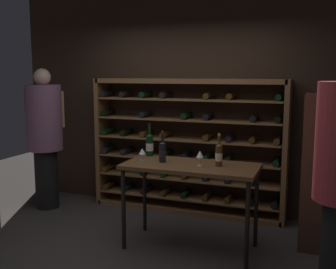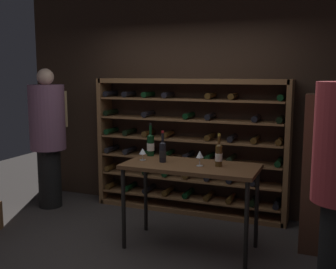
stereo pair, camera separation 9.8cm
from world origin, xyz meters
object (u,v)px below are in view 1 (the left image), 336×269
Objects in this scene: person_guest_khaki at (45,133)px; wine_glass_stemmed_center at (200,155)px; wine_bottle_red_label at (162,151)px; wine_bottle_green_slim at (219,154)px; display_cabinet at (324,173)px; tasting_table at (191,173)px; wine_rack at (186,148)px; wine_bottle_black_capsule at (150,144)px; wine_glass_stemmed_left at (142,152)px.

person_guest_khaki is 2.43m from wine_glass_stemmed_center.
wine_bottle_red_label is at bearing 176.06° from wine_glass_stemmed_center.
wine_bottle_green_slim is at bearing 113.97° from person_guest_khaki.
wine_bottle_green_slim is (2.54, -0.54, -0.02)m from person_guest_khaki.
wine_bottle_red_label is at bearing -164.24° from display_cabinet.
wine_glass_stemmed_center is at bearing -13.90° from tasting_table.
tasting_table is 8.90× the size of wine_glass_stemmed_center.
tasting_table is 4.17× the size of wine_bottle_red_label.
wine_rack reaches higher than wine_bottle_red_label.
display_cabinet is 4.92× the size of wine_bottle_green_slim.
person_guest_khaki is 5.71× the size of wine_bottle_red_label.
wine_rack is at bearing 110.47° from tasting_table.
wine_bottle_green_slim is at bearing 6.00° from tasting_table.
tasting_table is (0.40, -1.08, -0.06)m from wine_rack.
wine_bottle_black_capsule is at bearing -101.48° from wine_rack.
display_cabinet is at bearing 15.76° from wine_bottle_red_label.
wine_bottle_black_capsule reaches higher than wine_bottle_red_label.
tasting_table is 4.18× the size of wine_bottle_green_slim.
person_guest_khaki reaches higher than display_cabinet.
wine_bottle_green_slim is 0.89m from wine_bottle_black_capsule.
wine_rack is 1.86× the size of tasting_table.
person_guest_khaki reaches higher than wine_glass_stemmed_left.
wine_bottle_green_slim is at bearing -157.04° from display_cabinet.
wine_rack is at bearing 82.00° from wine_glass_stemmed_left.
wine_bottle_green_slim is 0.89× the size of wine_bottle_black_capsule.
person_guest_khaki is at bearing 161.89° from wine_glass_stemmed_left.
tasting_table is at bearing -160.57° from display_cabinet.
wine_bottle_black_capsule is at bearing 157.30° from wine_glass_stemmed_center.
wine_rack is 1.92m from person_guest_khaki.
wine_glass_stemmed_left is at bearing 176.74° from wine_glass_stemmed_center.
tasting_table is 0.38m from wine_bottle_red_label.
wine_bottle_red_label is 2.54× the size of wine_glass_stemmed_left.
wine_bottle_red_label reaches higher than tasting_table.
tasting_table is at bearing -1.19° from wine_glass_stemmed_left.
wine_glass_stemmed_left is at bearing 178.81° from tasting_table.
wine_bottle_black_capsule is at bearing -173.87° from display_cabinet.
wine_glass_stemmed_center is at bearing -3.94° from wine_bottle_red_label.
tasting_table is 0.58m from wine_glass_stemmed_left.
wine_bottle_red_label is at bearing -177.38° from wine_bottle_green_slim.
person_guest_khaki is (-2.25, 0.57, 0.23)m from tasting_table.
person_guest_khaki is 2.59m from wine_bottle_green_slim.
wine_rack is at bearing 114.69° from wine_glass_stemmed_center.
wine_glass_stemmed_left is (-1.85, -0.45, 0.18)m from display_cabinet.
wine_bottle_red_label is (1.93, -0.56, -0.02)m from person_guest_khaki.
wine_bottle_black_capsule reaches higher than wine_bottle_green_slim.
display_cabinet is 4.37× the size of wine_bottle_black_capsule.
wine_bottle_green_slim is 0.19m from wine_glass_stemmed_center.
tasting_table is at bearing -0.50° from wine_bottle_red_label.
wine_glass_stemmed_center is (-1.19, -0.48, 0.20)m from display_cabinet.
person_guest_khaki is at bearing 169.57° from wine_bottle_black_capsule.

